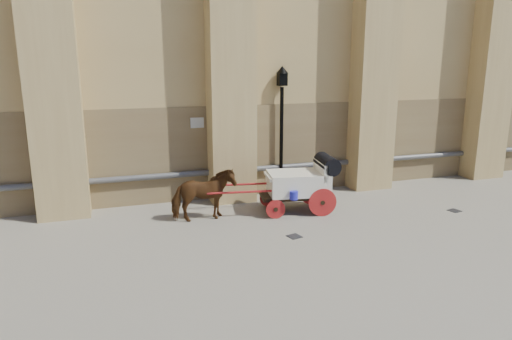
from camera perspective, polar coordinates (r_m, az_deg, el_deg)
name	(u,v)px	position (r m, az deg, el deg)	size (l,w,h in m)	color
ground	(307,236)	(11.91, 6.38, -8.14)	(90.00, 90.00, 0.00)	gray
horse	(203,195)	(12.77, -6.59, -3.15)	(0.79, 1.74, 1.47)	#5B3011
carriage	(302,182)	(13.53, 5.80, -1.45)	(3.94, 1.64, 1.67)	black
street_lamp	(282,127)	(15.02, 3.21, 5.36)	(0.40, 0.40, 4.22)	black
drain_grate_near	(294,236)	(11.80, 4.81, -8.27)	(0.32, 0.32, 0.01)	black
drain_grate_far	(454,211)	(14.93, 23.55, -4.68)	(0.32, 0.32, 0.01)	black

